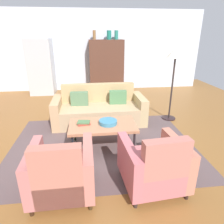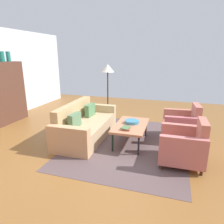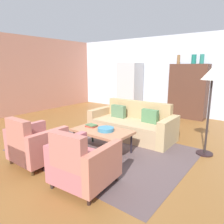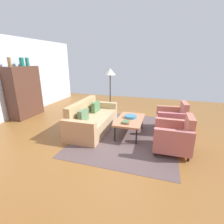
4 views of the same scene
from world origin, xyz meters
The scene contains 16 objects.
ground_plane centered at (0.00, 0.00, 0.00)m, with size 10.26×10.26×0.00m, color brown.
wall_back centered at (0.00, 3.95, 1.40)m, with size 8.55×0.12×2.80m, color silver.
wall_left centered at (-4.28, 0.00, 1.40)m, with size 0.12×7.90×2.80m, color tan.
area_rug centered at (0.31, -0.32, 0.00)m, with size 3.40×2.60×0.01m, color #584747.
couch centered at (0.31, 0.82, 0.29)m, with size 2.11×0.93×0.86m.
coffee_table centered at (0.31, -0.37, 0.42)m, with size 1.20×0.70×0.46m.
armchair_left centered at (-0.29, -1.53, 0.34)m, with size 0.81×0.81×0.88m.
armchair_right centered at (0.91, -1.53, 0.34)m, with size 0.87×0.87×0.88m.
fruit_bowl centered at (0.41, -0.37, 0.49)m, with size 0.33×0.33×0.07m, color teal.
book_stack centered at (-0.03, -0.32, 0.48)m, with size 0.25×0.21×0.05m.
cabinet centered at (0.73, 3.61, 0.90)m, with size 1.20×0.51×1.80m.
vase_tall centered at (0.33, 3.60, 1.95)m, with size 0.10×0.10×0.30m, color brown.
vase_round centered at (0.83, 3.60, 1.95)m, with size 0.15×0.15×0.29m, color #1B7161.
vase_small centered at (1.08, 3.60, 1.95)m, with size 0.13×0.13×0.29m, color #27796A.
refrigerator centered at (-1.52, 3.50, 0.93)m, with size 0.80×0.73×1.85m.
floor_lamp centered at (2.03, 0.76, 1.44)m, with size 0.40×0.40×1.72m.
Camera 3 is at (2.92, -3.44, 1.73)m, focal length 33.17 mm.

